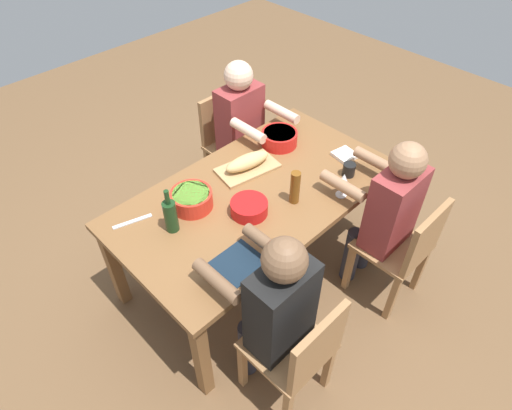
{
  "coord_description": "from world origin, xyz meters",
  "views": [
    {
      "loc": [
        1.43,
        1.45,
        2.57
      ],
      "look_at": [
        0.0,
        0.0,
        0.63
      ],
      "focal_mm": 30.95,
      "sensor_mm": 36.0,
      "label": 1
    }
  ],
  "objects_px": {
    "cutting_board": "(248,168)",
    "diner_far_left": "(386,209)",
    "dining_table": "(256,201)",
    "beer_bottle": "(295,187)",
    "chair_near_left": "(229,139)",
    "serving_bowl_pasta": "(279,137)",
    "chair_far_right": "(300,352)",
    "wine_bottle": "(171,215)",
    "wine_glass": "(344,181)",
    "diner_far_right": "(275,306)",
    "serving_bowl_salad": "(192,198)",
    "cup_far_left": "(349,170)",
    "bread_loaf": "(247,162)",
    "diner_near_left": "(244,126)",
    "napkin_stack": "(345,155)",
    "serving_bowl_greens": "(249,207)"
  },
  "relations": [
    {
      "from": "wine_glass",
      "to": "cup_far_left",
      "type": "bearing_deg",
      "value": -155.13
    },
    {
      "from": "bread_loaf",
      "to": "wine_glass",
      "type": "xyz_separation_m",
      "value": [
        -0.24,
        0.59,
        0.05
      ]
    },
    {
      "from": "serving_bowl_greens",
      "to": "bread_loaf",
      "type": "xyz_separation_m",
      "value": [
        -0.27,
        -0.3,
        0.02
      ]
    },
    {
      "from": "beer_bottle",
      "to": "cup_far_left",
      "type": "bearing_deg",
      "value": 169.48
    },
    {
      "from": "serving_bowl_pasta",
      "to": "beer_bottle",
      "type": "bearing_deg",
      "value": 52.02
    },
    {
      "from": "wine_bottle",
      "to": "bread_loaf",
      "type": "bearing_deg",
      "value": -172.47
    },
    {
      "from": "diner_near_left",
      "to": "cutting_board",
      "type": "height_order",
      "value": "diner_near_left"
    },
    {
      "from": "wine_glass",
      "to": "diner_far_right",
      "type": "bearing_deg",
      "value": 16.26
    },
    {
      "from": "serving_bowl_pasta",
      "to": "napkin_stack",
      "type": "xyz_separation_m",
      "value": [
        -0.22,
        0.41,
        -0.05
      ]
    },
    {
      "from": "dining_table",
      "to": "cutting_board",
      "type": "relative_size",
      "value": 4.49
    },
    {
      "from": "cutting_board",
      "to": "napkin_stack",
      "type": "xyz_separation_m",
      "value": [
        -0.57,
        0.36,
        0.0
      ]
    },
    {
      "from": "cup_far_left",
      "to": "serving_bowl_pasta",
      "type": "bearing_deg",
      "value": -82.58
    },
    {
      "from": "dining_table",
      "to": "diner_near_left",
      "type": "bearing_deg",
      "value": -127.9
    },
    {
      "from": "chair_far_right",
      "to": "wine_bottle",
      "type": "bearing_deg",
      "value": -86.14
    },
    {
      "from": "serving_bowl_salad",
      "to": "chair_near_left",
      "type": "bearing_deg",
      "value": -143.16
    },
    {
      "from": "chair_near_left",
      "to": "cutting_board",
      "type": "bearing_deg",
      "value": 58.72
    },
    {
      "from": "chair_far_right",
      "to": "serving_bowl_salad",
      "type": "distance_m",
      "value": 1.06
    },
    {
      "from": "diner_far_right",
      "to": "diner_far_left",
      "type": "height_order",
      "value": "same"
    },
    {
      "from": "serving_bowl_salad",
      "to": "diner_near_left",
      "type": "bearing_deg",
      "value": -151.9
    },
    {
      "from": "dining_table",
      "to": "beer_bottle",
      "type": "distance_m",
      "value": 0.31
    },
    {
      "from": "diner_far_right",
      "to": "beer_bottle",
      "type": "distance_m",
      "value": 0.75
    },
    {
      "from": "bread_loaf",
      "to": "wine_glass",
      "type": "distance_m",
      "value": 0.63
    },
    {
      "from": "bread_loaf",
      "to": "wine_bottle",
      "type": "xyz_separation_m",
      "value": [
        0.67,
        0.09,
        0.04
      ]
    },
    {
      "from": "wine_bottle",
      "to": "cup_far_left",
      "type": "xyz_separation_m",
      "value": [
        -1.1,
        0.41,
        -0.06
      ]
    },
    {
      "from": "wine_glass",
      "to": "serving_bowl_greens",
      "type": "bearing_deg",
      "value": -29.26
    },
    {
      "from": "chair_near_left",
      "to": "wine_bottle",
      "type": "distance_m",
      "value": 1.32
    },
    {
      "from": "dining_table",
      "to": "serving_bowl_salad",
      "type": "distance_m",
      "value": 0.43
    },
    {
      "from": "chair_near_left",
      "to": "wine_glass",
      "type": "height_order",
      "value": "wine_glass"
    },
    {
      "from": "diner_far_left",
      "to": "cup_far_left",
      "type": "height_order",
      "value": "diner_far_left"
    },
    {
      "from": "serving_bowl_pasta",
      "to": "bread_loaf",
      "type": "xyz_separation_m",
      "value": [
        0.35,
        0.05,
        0.01
      ]
    },
    {
      "from": "serving_bowl_greens",
      "to": "beer_bottle",
      "type": "height_order",
      "value": "beer_bottle"
    },
    {
      "from": "diner_far_right",
      "to": "serving_bowl_pasta",
      "type": "relative_size",
      "value": 4.78
    },
    {
      "from": "wine_bottle",
      "to": "wine_glass",
      "type": "bearing_deg",
      "value": 151.47
    },
    {
      "from": "chair_far_right",
      "to": "serving_bowl_pasta",
      "type": "bearing_deg",
      "value": -132.2
    },
    {
      "from": "diner_near_left",
      "to": "serving_bowl_pasta",
      "type": "height_order",
      "value": "diner_near_left"
    },
    {
      "from": "beer_bottle",
      "to": "cutting_board",
      "type": "bearing_deg",
      "value": -91.37
    },
    {
      "from": "diner_far_right",
      "to": "wine_bottle",
      "type": "height_order",
      "value": "diner_far_right"
    },
    {
      "from": "diner_far_left",
      "to": "cutting_board",
      "type": "distance_m",
      "value": 0.92
    },
    {
      "from": "chair_far_right",
      "to": "wine_glass",
      "type": "relative_size",
      "value": 5.12
    },
    {
      "from": "serving_bowl_salad",
      "to": "bread_loaf",
      "type": "bearing_deg",
      "value": -177.69
    },
    {
      "from": "chair_far_right",
      "to": "beer_bottle",
      "type": "distance_m",
      "value": 0.92
    },
    {
      "from": "chair_near_left",
      "to": "napkin_stack",
      "type": "xyz_separation_m",
      "value": [
        -0.19,
        0.98,
        0.27
      ]
    },
    {
      "from": "bread_loaf",
      "to": "napkin_stack",
      "type": "xyz_separation_m",
      "value": [
        -0.57,
        0.36,
        -0.05
      ]
    },
    {
      "from": "bread_loaf",
      "to": "beer_bottle",
      "type": "bearing_deg",
      "value": 88.63
    },
    {
      "from": "diner_far_left",
      "to": "wine_bottle",
      "type": "bearing_deg",
      "value": -35.3
    },
    {
      "from": "serving_bowl_pasta",
      "to": "chair_far_right",
      "type": "bearing_deg",
      "value": 47.8
    },
    {
      "from": "chair_far_right",
      "to": "cutting_board",
      "type": "xyz_separation_m",
      "value": [
        -0.61,
        -1.02,
        0.27
      ]
    },
    {
      "from": "cutting_board",
      "to": "diner_far_left",
      "type": "bearing_deg",
      "value": 114.32
    },
    {
      "from": "beer_bottle",
      "to": "diner_far_right",
      "type": "bearing_deg",
      "value": 34.6
    },
    {
      "from": "chair_near_left",
      "to": "wine_glass",
      "type": "xyz_separation_m",
      "value": [
        0.14,
        1.2,
        0.37
      ]
    }
  ]
}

